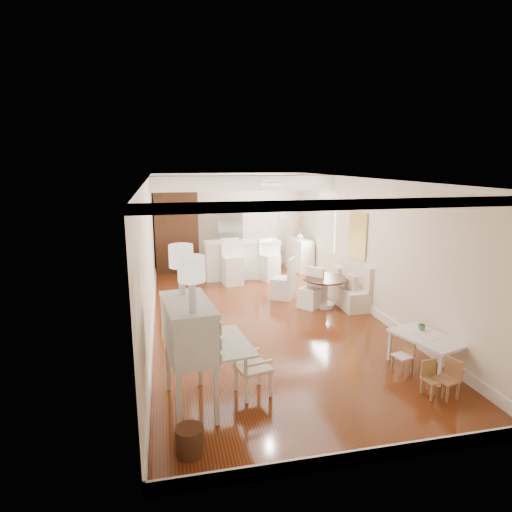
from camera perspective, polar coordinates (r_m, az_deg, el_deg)
name	(u,v)px	position (r m, az deg, el deg)	size (l,w,h in m)	color
room	(263,219)	(8.73, 0.96, 4.92)	(9.00, 9.04, 2.82)	brown
secretary_bureau	(189,355)	(5.66, -8.88, -12.92)	(1.12, 1.14, 1.44)	beige
gustavian_armchair	(253,366)	(6.01, -0.41, -14.51)	(0.46, 0.46, 0.80)	white
wicker_basket	(190,441)	(5.12, -8.83, -23.18)	(0.31, 0.31, 0.31)	#4B2A17
kids_table	(426,353)	(7.21, 21.68, -11.87)	(0.63, 1.06, 0.53)	white
kids_chair_a	(447,379)	(6.51, 24.10, -14.71)	(0.27, 0.27, 0.55)	#A9744D
kids_chair_b	(403,356)	(7.00, 18.99, -12.44)	(0.25, 0.25, 0.52)	#A8794C
kids_chair_c	(433,379)	(6.49, 22.54, -14.91)	(0.24, 0.24, 0.50)	#A8804C
banquette	(346,282)	(9.81, 11.87, -3.39)	(0.52, 1.60, 0.98)	silver
dining_table	(325,292)	(9.51, 9.16, -4.81)	(0.97, 0.97, 0.66)	#442216
slip_chair_near	(311,288)	(9.40, 7.28, -4.30)	(0.41, 0.43, 0.86)	white
slip_chair_far	(283,278)	(9.95, 3.62, -2.95)	(0.46, 0.48, 0.97)	silver
breakfast_counter	(242,259)	(11.68, -1.88, -0.46)	(2.05, 0.65, 1.03)	white
bar_stool_left	(232,262)	(11.04, -3.17, -0.82)	(0.47, 0.47, 1.18)	white
bar_stool_right	(269,260)	(11.44, 1.78, -0.53)	(0.44, 0.44, 1.11)	silver
pantry_cabinet	(177,232)	(12.44, -10.54, 3.12)	(1.20, 0.60, 2.30)	#381E11
fridge	(242,239)	(12.65, -1.86, 2.33)	(0.75, 0.65, 1.80)	silver
sideboard	(300,255)	(12.55, 5.84, 0.18)	(0.44, 0.98, 0.94)	white
pencil_cup	(422,327)	(7.32, 21.23, -8.84)	(0.11, 0.11, 0.09)	#4F8857
branch_vase	(300,236)	(12.43, 5.90, 2.72)	(0.19, 0.19, 0.20)	white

